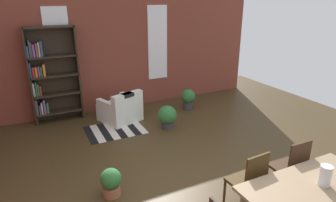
# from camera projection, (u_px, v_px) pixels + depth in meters

# --- Properties ---
(ground_plane) EXTENTS (10.46, 10.46, 0.00)m
(ground_plane) POSITION_uv_depth(u_px,v_px,m) (192.00, 193.00, 4.38)
(ground_plane) COLOR #3F2F19
(back_wall_brick) EXTENTS (8.16, 0.12, 2.99)m
(back_wall_brick) POSITION_uv_depth(u_px,v_px,m) (111.00, 52.00, 7.32)
(back_wall_brick) COLOR brown
(back_wall_brick) RESTS_ON ground
(window_pane_0) EXTENTS (0.55, 0.02, 1.94)m
(window_pane_0) POSITION_uv_depth(u_px,v_px,m) (59.00, 50.00, 6.69)
(window_pane_0) COLOR white
(window_pane_1) EXTENTS (0.55, 0.02, 1.94)m
(window_pane_1) POSITION_uv_depth(u_px,v_px,m) (158.00, 43.00, 7.73)
(window_pane_1) COLOR white
(dining_table) EXTENTS (1.72, 0.90, 0.73)m
(dining_table) POSITION_uv_depth(u_px,v_px,m) (315.00, 194.00, 3.36)
(dining_table) COLOR #93795A
(dining_table) RESTS_ON ground
(vase_on_table) EXTENTS (0.14, 0.14, 0.25)m
(vase_on_table) POSITION_uv_depth(u_px,v_px,m) (325.00, 176.00, 3.33)
(vase_on_table) COLOR silver
(vase_on_table) RESTS_ON dining_table
(dining_chair_far_left) EXTENTS (0.42, 0.42, 0.95)m
(dining_chair_far_left) POSITION_uv_depth(u_px,v_px,m) (249.00, 181.00, 3.81)
(dining_chair_far_left) COLOR #3F2B13
(dining_chair_far_left) RESTS_ON ground
(dining_chair_far_right) EXTENTS (0.41, 0.41, 0.95)m
(dining_chair_far_right) POSITION_uv_depth(u_px,v_px,m) (291.00, 167.00, 4.13)
(dining_chair_far_right) COLOR #3B2517
(dining_chair_far_right) RESTS_ON ground
(bookshelf_tall) EXTENTS (1.09, 0.31, 2.21)m
(bookshelf_tall) POSITION_uv_depth(u_px,v_px,m) (50.00, 75.00, 6.60)
(bookshelf_tall) COLOR #2D2319
(bookshelf_tall) RESTS_ON ground
(armchair_white) EXTENTS (1.03, 1.03, 0.75)m
(armchair_white) POSITION_uv_depth(u_px,v_px,m) (121.00, 110.00, 6.87)
(armchair_white) COLOR white
(armchair_white) RESTS_ON ground
(potted_plant_by_shelf) EXTENTS (0.37, 0.37, 0.54)m
(potted_plant_by_shelf) POSITION_uv_depth(u_px,v_px,m) (188.00, 98.00, 7.61)
(potted_plant_by_shelf) COLOR #333338
(potted_plant_by_shelf) RESTS_ON ground
(potted_plant_corner) EXTENTS (0.31, 0.31, 0.44)m
(potted_plant_corner) POSITION_uv_depth(u_px,v_px,m) (111.00, 182.00, 4.26)
(potted_plant_corner) COLOR #9E6042
(potted_plant_corner) RESTS_ON ground
(potted_plant_window) EXTENTS (0.43, 0.43, 0.52)m
(potted_plant_window) POSITION_uv_depth(u_px,v_px,m) (167.00, 116.00, 6.49)
(potted_plant_window) COLOR #333338
(potted_plant_window) RESTS_ON ground
(striped_rug) EXTENTS (1.25, 0.95, 0.01)m
(striped_rug) POSITION_uv_depth(u_px,v_px,m) (115.00, 130.00, 6.46)
(striped_rug) COLOR black
(striped_rug) RESTS_ON ground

